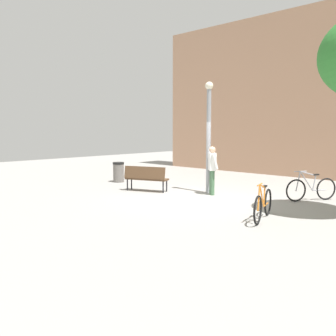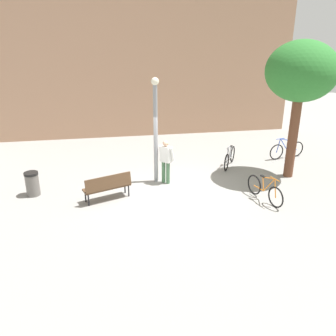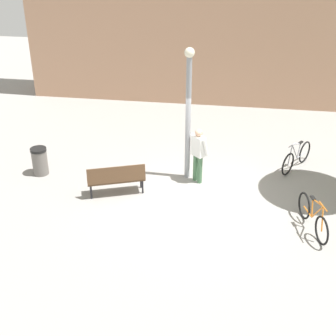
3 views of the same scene
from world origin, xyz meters
name	(u,v)px [view 3 (image 3 of 3)]	position (x,y,z in m)	size (l,w,h in m)	color
ground_plane	(197,196)	(0.00, 0.00, 0.00)	(36.00, 36.00, 0.00)	gray
building_facade	(220,4)	(0.00, 8.29, 3.88)	(15.57, 2.00, 7.77)	tan
lamppost	(188,108)	(-0.41, 1.09, 2.20)	(0.28, 0.28, 3.90)	gray
person_by_lamppost	(198,152)	(-0.07, 0.87, 0.97)	(0.59, 0.57, 1.67)	#47704C
park_bench	(116,178)	(-2.23, -0.23, 0.55)	(1.66, 1.01, 0.92)	#513823
bicycle_orange	(313,217)	(2.98, -1.14, 0.38)	(0.55, 1.75, 0.97)	black
bicycle_silver	(296,157)	(2.86, 2.14, 0.38)	(1.00, 1.56, 0.97)	black
trash_bin	(40,161)	(-4.82, 0.61, 0.43)	(0.48, 0.48, 0.85)	#66605B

